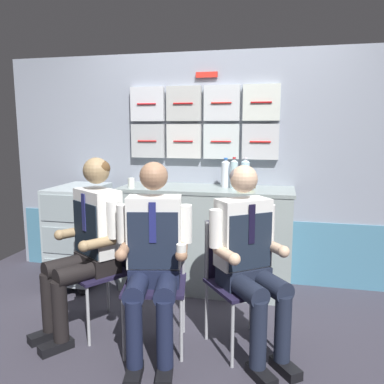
% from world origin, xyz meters
% --- Properties ---
extents(ground, '(4.80, 4.80, 0.04)m').
position_xyz_m(ground, '(0.00, 0.00, -0.02)').
color(ground, '#373440').
extents(galley_bulkhead, '(4.20, 0.14, 2.15)m').
position_xyz_m(galley_bulkhead, '(-0.01, 1.37, 1.07)').
color(galley_bulkhead, '#8E96A7').
rests_on(galley_bulkhead, ground).
extents(galley_counter, '(1.54, 0.53, 0.93)m').
position_xyz_m(galley_counter, '(-0.03, 1.09, 0.47)').
color(galley_counter, '#96A4A2').
rests_on(galley_counter, ground).
extents(service_trolley, '(0.40, 0.65, 0.92)m').
position_xyz_m(service_trolley, '(-1.21, 0.95, 0.49)').
color(service_trolley, black).
rests_on(service_trolley, ground).
extents(folding_chair_left, '(0.56, 0.56, 0.84)m').
position_xyz_m(folding_chair_left, '(-0.60, 0.26, 0.52)').
color(folding_chair_left, '#A8AAAF').
rests_on(folding_chair_left, ground).
extents(crew_member_left, '(0.61, 0.67, 1.25)m').
position_xyz_m(crew_member_left, '(-0.69, 0.13, 0.69)').
color(crew_member_left, black).
rests_on(crew_member_left, ground).
extents(folding_chair_right, '(0.47, 0.47, 0.84)m').
position_xyz_m(folding_chair_right, '(-0.19, 0.13, 0.52)').
color(folding_chair_right, '#A8AAAF').
rests_on(folding_chair_right, ground).
extents(crew_member_right, '(0.50, 0.64, 1.24)m').
position_xyz_m(crew_member_right, '(-0.16, -0.03, 0.68)').
color(crew_member_right, black).
rests_on(crew_member_right, ground).
extents(folding_chair_by_counter, '(0.56, 0.56, 0.84)m').
position_xyz_m(folding_chair_by_counter, '(0.34, 0.24, 0.52)').
color(folding_chair_by_counter, '#A8AAAF').
rests_on(folding_chair_by_counter, ground).
extents(crew_member_by_counter, '(0.60, 0.64, 1.22)m').
position_xyz_m(crew_member_by_counter, '(0.44, 0.10, 0.67)').
color(crew_member_by_counter, black).
rests_on(crew_member_by_counter, ground).
extents(water_bottle_blue_cap, '(0.08, 0.08, 0.27)m').
position_xyz_m(water_bottle_blue_cap, '(0.30, 1.20, 1.06)').
color(water_bottle_blue_cap, '#AED6E4').
rests_on(water_bottle_blue_cap, galley_counter).
extents(water_bottle_tall, '(0.06, 0.06, 0.27)m').
position_xyz_m(water_bottle_tall, '(0.21, 1.11, 1.06)').
color(water_bottle_tall, silver).
rests_on(water_bottle_tall, galley_counter).
extents(sparkling_bottle_green, '(0.08, 0.08, 0.26)m').
position_xyz_m(sparkling_bottle_green, '(0.13, 1.16, 1.06)').
color(sparkling_bottle_green, silver).
rests_on(sparkling_bottle_green, galley_counter).
extents(espresso_cup_small, '(0.06, 0.06, 0.08)m').
position_xyz_m(espresso_cup_small, '(-0.62, 1.20, 0.98)').
color(espresso_cup_small, silver).
rests_on(espresso_cup_small, galley_counter).
extents(paper_cup_blue, '(0.06, 0.06, 0.09)m').
position_xyz_m(paper_cup_blue, '(-0.68, 0.93, 0.98)').
color(paper_cup_blue, white).
rests_on(paper_cup_blue, galley_counter).
extents(snack_banana, '(0.17, 0.10, 0.04)m').
position_xyz_m(snack_banana, '(0.32, 1.01, 0.95)').
color(snack_banana, yellow).
rests_on(snack_banana, galley_counter).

